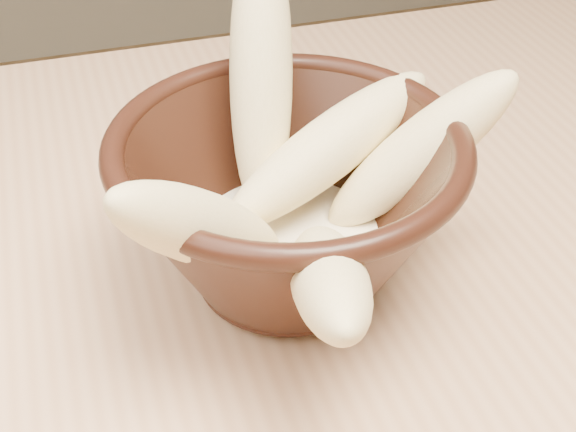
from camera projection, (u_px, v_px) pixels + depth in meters
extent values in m
cylinder|color=black|center=(288.00, 278.00, 0.49)|extent=(0.09, 0.09, 0.01)
cylinder|color=black|center=(288.00, 252.00, 0.48)|extent=(0.09, 0.09, 0.01)
torus|color=black|center=(288.00, 144.00, 0.43)|extent=(0.20, 0.20, 0.01)
cylinder|color=#F9E9C8|center=(288.00, 240.00, 0.47)|extent=(0.11, 0.11, 0.02)
ellipsoid|color=#DEC683|center=(261.00, 73.00, 0.47)|extent=(0.07, 0.12, 0.17)
ellipsoid|color=#DEC683|center=(203.00, 229.00, 0.39)|extent=(0.13, 0.10, 0.12)
ellipsoid|color=#DEC683|center=(421.00, 151.00, 0.46)|extent=(0.13, 0.04, 0.11)
ellipsoid|color=#DEC683|center=(330.00, 147.00, 0.47)|extent=(0.16, 0.09, 0.08)
ellipsoid|color=#DEC683|center=(328.00, 277.00, 0.38)|extent=(0.08, 0.17, 0.11)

